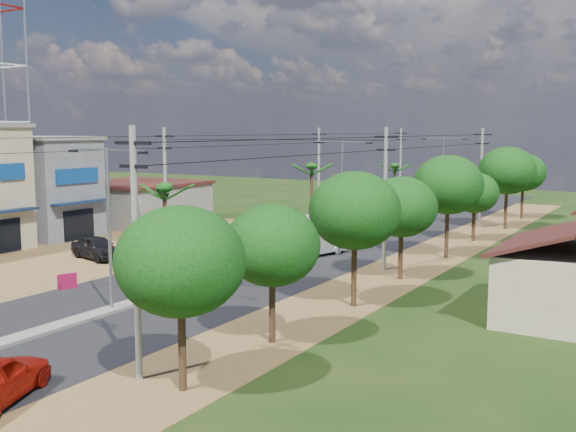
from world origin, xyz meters
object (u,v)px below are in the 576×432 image
Objects in this scene: moto_rider_east at (2,389)px; roadside_sign at (67,282)px; car_silver_mid at (317,245)px; car_parked_dark at (97,248)px; car_white_far at (311,222)px.

roadside_sign is at bearing -54.92° from moto_rider_east.
car_parked_dark reaches higher than car_silver_mid.
moto_rider_east reaches higher than roadside_sign.
car_white_far is 26.88m from roadside_sign.
car_silver_mid is 15.21m from car_parked_dark.
car_silver_mid is 12.57m from car_white_far.
car_silver_mid is at bearing -89.40° from moto_rider_east.
roadside_sign is (-0.50, -26.88, -0.20)m from car_white_far.
roadside_sign is at bearing 82.75° from car_silver_mid.
car_silver_mid reaches higher than car_white_far.
roadside_sign is (-10.70, 11.88, -0.06)m from moto_rider_east.
car_white_far is at bearing 110.35° from roadside_sign.
car_parked_dark is 24.83m from moto_rider_east.
car_white_far is at bearing -42.64° from car_silver_mid.
car_silver_mid is at bearing -39.75° from car_parked_dark.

